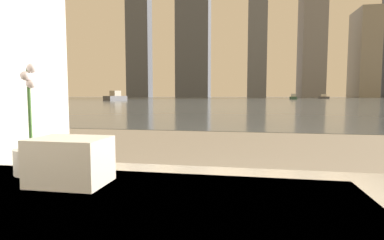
# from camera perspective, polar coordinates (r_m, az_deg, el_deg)

# --- Properties ---
(potted_orchid) EXTENTS (0.13, 0.13, 0.43)m
(potted_orchid) POSITION_cam_1_polar(r_m,az_deg,el_deg) (1.32, -28.23, -5.58)
(potted_orchid) COLOR silver
(potted_orchid) RESTS_ON bathtub
(towel_stack) EXTENTS (0.25, 0.18, 0.16)m
(towel_stack) POSITION_cam_1_polar(r_m,az_deg,el_deg) (1.12, -22.18, -7.23)
(towel_stack) COLOR silver
(towel_stack) RESTS_ON bathtub
(harbor_water) EXTENTS (180.00, 110.00, 0.01)m
(harbor_water) POSITION_cam_1_polar(r_m,az_deg,el_deg) (62.12, 9.80, 3.89)
(harbor_water) COLOR slate
(harbor_water) RESTS_ON ground_plane
(harbor_boat_0) EXTENTS (1.11, 3.10, 1.16)m
(harbor_boat_0) POSITION_cam_1_polar(r_m,az_deg,el_deg) (65.62, 18.74, 4.11)
(harbor_boat_0) COLOR #335647
(harbor_boat_0) RESTS_ON harbor_water
(harbor_boat_3) EXTENTS (2.20, 3.09, 1.11)m
(harbor_boat_3) POSITION_cam_1_polar(r_m,az_deg,el_deg) (82.03, 23.79, 4.03)
(harbor_boat_3) COLOR #4C4C51
(harbor_boat_3) RESTS_ON harbor_water
(harbor_boat_4) EXTENTS (2.50, 4.42, 1.57)m
(harbor_boat_4) POSITION_cam_1_polar(r_m,az_deg,el_deg) (49.50, -14.37, 4.26)
(harbor_boat_4) COLOR #4C4C51
(harbor_boat_4) RESTS_ON harbor_water
(skyline_tower_0) EXTENTS (9.11, 6.66, 65.56)m
(skyline_tower_0) POSITION_cam_1_polar(r_m,az_deg,el_deg) (129.67, -10.13, 18.94)
(skyline_tower_0) COLOR #4C515B
(skyline_tower_0) RESTS_ON ground_plane
(skyline_tower_1) EXTENTS (12.80, 9.74, 43.61)m
(skyline_tower_1) POSITION_cam_1_polar(r_m,az_deg,el_deg) (121.69, 0.27, 14.67)
(skyline_tower_1) COLOR #4C515B
(skyline_tower_1) RESTS_ON ground_plane
(skyline_tower_2) EXTENTS (6.91, 9.40, 36.10)m
(skyline_tower_2) POSITION_cam_1_polar(r_m,az_deg,el_deg) (119.43, 12.27, 12.93)
(skyline_tower_2) COLOR slate
(skyline_tower_2) RESTS_ON ground_plane
(skyline_tower_4) EXTENTS (6.75, 13.62, 31.08)m
(skyline_tower_4) POSITION_cam_1_polar(r_m,az_deg,el_deg) (126.13, 29.94, 10.81)
(skyline_tower_4) COLOR gray
(skyline_tower_4) RESTS_ON ground_plane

